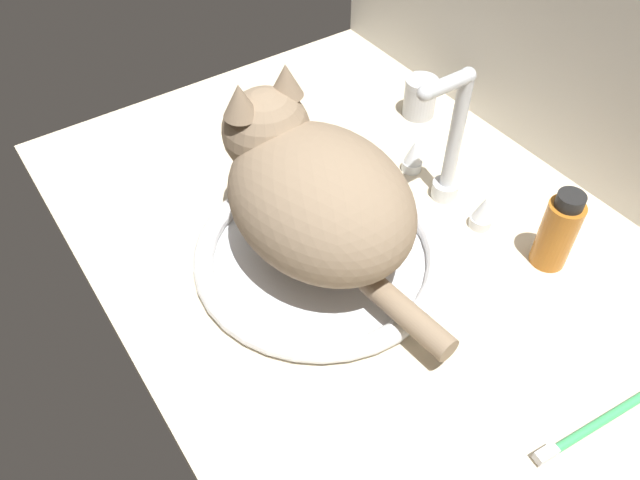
{
  "coord_description": "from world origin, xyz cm",
  "views": [
    {
      "loc": [
        42.97,
        -38.45,
        66.25
      ],
      "look_at": [
        -2.74,
        -7.04,
        7.0
      ],
      "focal_mm": 34.28,
      "sensor_mm": 36.0,
      "label": 1
    }
  ],
  "objects": [
    {
      "name": "sink_basin",
      "position": [
        -2.74,
        -7.04,
        4.21
      ],
      "size": [
        34.36,
        34.36,
        2.72
      ],
      "color": "white",
      "rests_on": "countertop"
    },
    {
      "name": "backsplash_wall",
      "position": [
        0.0,
        35.9,
        16.92
      ],
      "size": [
        104.54,
        2.4,
        33.83
      ],
      "primitive_type": "cube",
      "color": "beige",
      "rests_on": "ground"
    },
    {
      "name": "toothbrush",
      "position": [
        34.66,
        4.26,
        3.61
      ],
      "size": [
        3.02,
        18.87,
        1.7
      ],
      "color": "#3FB266",
      "rests_on": "countertop"
    },
    {
      "name": "metal_jar",
      "position": [
        -21.13,
        26.48,
        6.46
      ],
      "size": [
        5.68,
        5.68,
        6.89
      ],
      "color": "#B2B5BA",
      "rests_on": "countertop"
    },
    {
      "name": "countertop",
      "position": [
        0.0,
        0.0,
        1.5
      ],
      "size": [
        104.54,
        69.41,
        3.0
      ],
      "primitive_type": "cube",
      "color": "beige",
      "rests_on": "ground"
    },
    {
      "name": "amber_bottle",
      "position": [
        14.95,
        18.65,
        8.69
      ],
      "size": [
        4.79,
        4.79,
        12.09
      ],
      "color": "#B2661E",
      "rests_on": "countertop"
    },
    {
      "name": "faucet",
      "position": [
        -2.74,
        15.15,
        11.38
      ],
      "size": [
        18.39,
        10.27,
        21.97
      ],
      "color": "silver",
      "rests_on": "countertop"
    },
    {
      "name": "cat",
      "position": [
        -4.75,
        -7.23,
        14.69
      ],
      "size": [
        39.87,
        23.38,
        21.24
      ],
      "color": "#8C755B",
      "rests_on": "sink_basin"
    }
  ]
}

